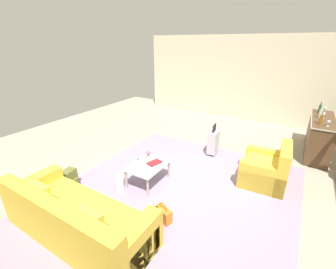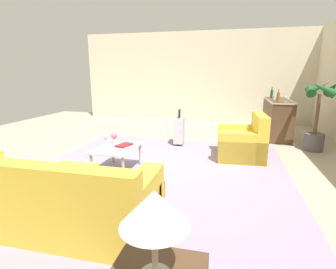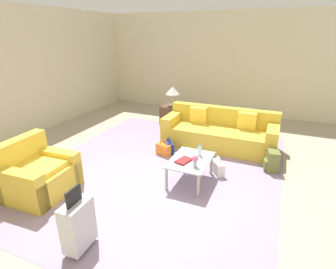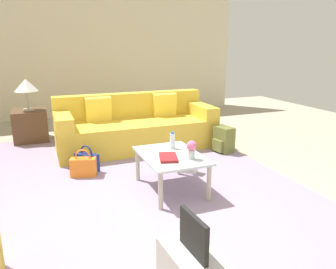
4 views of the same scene
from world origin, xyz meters
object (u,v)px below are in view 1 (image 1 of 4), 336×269
(wine_bottle_green, at_px, (320,109))
(suitcase_silver, at_px, (213,142))
(water_bottle, at_px, (138,164))
(wine_glass_leftmost, at_px, (325,109))
(flower_vase, at_px, (148,154))
(handbag_white, at_px, (121,182))
(wine_bottle_clear, at_px, (320,113))
(coffee_table_book, at_px, (154,163))
(handbag_navy, at_px, (155,218))
(handbag_orange, at_px, (163,214))
(backpack_olive, at_px, (70,179))
(couch, at_px, (74,222))
(wine_glass_right_of_centre, at_px, (329,122))
(armchair, at_px, (267,170))
(wine_bottle_amber, at_px, (321,119))
(bar_console, at_px, (319,136))
(wine_glass_left_of_centre, at_px, (324,114))
(coffee_table, at_px, (148,167))

(wine_bottle_green, bearing_deg, suitcase_silver, -48.12)
(water_bottle, relative_size, wine_glass_leftmost, 1.32)
(flower_vase, bearing_deg, water_bottle, 6.79)
(suitcase_silver, xyz_separation_m, handbag_white, (2.46, -1.09, -0.23))
(wine_bottle_clear, bearing_deg, coffee_table_book, -40.65)
(wine_bottle_clear, bearing_deg, handbag_navy, -26.04)
(handbag_orange, bearing_deg, backpack_olive, -84.62)
(couch, distance_m, backpack_olive, 1.44)
(handbag_orange, bearing_deg, handbag_white, -104.84)
(wine_glass_right_of_centre, height_order, handbag_navy, wine_glass_right_of_centre)
(armchair, distance_m, handbag_orange, 2.47)
(couch, relative_size, wine_bottle_amber, 8.31)
(handbag_navy, bearing_deg, wine_glass_leftmost, 155.71)
(flower_vase, bearing_deg, wine_bottle_green, 140.67)
(handbag_orange, distance_m, handbag_white, 1.31)
(handbag_orange, bearing_deg, wine_bottle_amber, 150.46)
(bar_console, distance_m, handbag_navy, 5.02)
(wine_glass_right_of_centre, relative_size, backpack_olive, 0.39)
(wine_glass_left_of_centre, xyz_separation_m, backpack_olive, (4.50, -4.36, -0.91))
(couch, distance_m, flower_vase, 2.03)
(wine_glass_leftmost, xyz_separation_m, handbag_navy, (5.11, -2.31, -0.97))
(handbag_white, bearing_deg, water_bottle, 132.21)
(bar_console, bearing_deg, wine_bottle_clear, -97.54)
(bar_console, distance_m, wine_bottle_green, 0.82)
(couch, bearing_deg, coffee_table, 176.81)
(water_bottle, height_order, wine_glass_right_of_centre, wine_glass_right_of_centre)
(coffee_table, height_order, handbag_orange, coffee_table)
(water_bottle, xyz_separation_m, wine_bottle_amber, (-3.14, 3.09, 0.59))
(coffee_table_book, distance_m, handbag_white, 0.81)
(wine_glass_right_of_centre, height_order, handbag_orange, wine_glass_right_of_centre)
(wine_glass_left_of_centre, height_order, handbag_navy, wine_glass_left_of_centre)
(bar_console, height_order, wine_bottle_clear, wine_bottle_clear)
(flower_vase, relative_size, handbag_orange, 0.57)
(water_bottle, relative_size, wine_glass_left_of_centre, 1.32)
(wine_glass_left_of_centre, distance_m, handbag_navy, 5.09)
(couch, distance_m, wine_glass_right_of_centre, 5.72)
(armchair, height_order, handbag_orange, armchair)
(wine_bottle_green, bearing_deg, coffee_table, -36.43)
(bar_console, height_order, wine_glass_leftmost, wine_glass_leftmost)
(water_bottle, relative_size, suitcase_silver, 0.24)
(coffee_table, distance_m, water_bottle, 0.27)
(coffee_table, height_order, wine_glass_right_of_centre, wine_glass_right_of_centre)
(coffee_table_book, bearing_deg, handbag_orange, 57.42)
(flower_vase, distance_m, wine_glass_leftmost, 5.15)
(armchair, distance_m, wine_glass_right_of_centre, 1.99)
(handbag_navy, bearing_deg, backpack_olive, -88.81)
(coffee_table, relative_size, flower_vase, 4.44)
(couch, bearing_deg, wine_bottle_clear, 149.77)
(handbag_white, distance_m, handbag_navy, 1.30)
(wine_glass_leftmost, distance_m, wine_glass_right_of_centre, 1.31)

